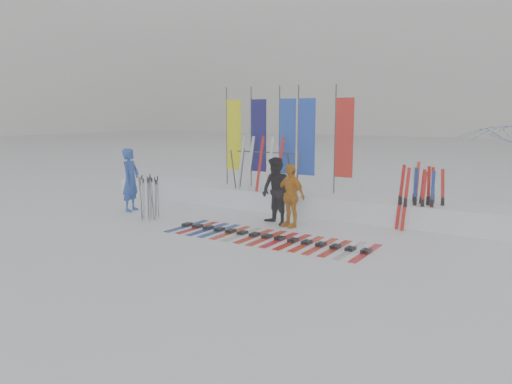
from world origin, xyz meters
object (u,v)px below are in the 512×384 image
Objects in this scene: ski_rack at (265,165)px; person_black at (276,191)px; person_blue at (131,180)px; ski_row at (267,237)px; person_yellow at (290,196)px.

person_black is at bearing -50.88° from ski_rack.
ski_row is at bearing -114.66° from person_blue.
person_yellow is 2.55m from ski_rack.
person_black is 0.36× the size of ski_row.
person_blue is at bearing -155.83° from person_yellow.
person_yellow reaches higher than ski_row.
person_yellow is (5.16, 0.61, -0.13)m from person_blue.
ski_rack is (-1.35, 1.66, 0.48)m from person_black.
person_yellow is at bearing 95.67° from ski_row.
person_yellow is at bearing 15.01° from person_black.
ski_row is at bearing -66.92° from person_yellow.
person_black reaches higher than ski_row.
person_blue reaches higher than person_yellow.
person_blue is 0.38× the size of ski_row.
person_blue is at bearing 171.66° from ski_row.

